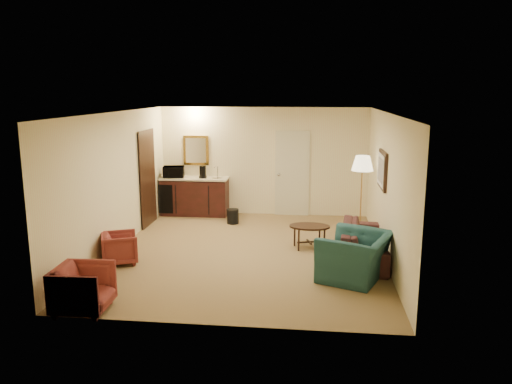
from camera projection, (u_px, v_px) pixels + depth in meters
ground at (247, 252)px, 9.39m from camera, size 6.00×6.00×0.00m
room_walls at (247, 156)px, 9.81m from camera, size 5.02×6.01×2.61m
wetbar_cabinet at (195, 196)px, 12.13m from camera, size 1.64×0.58×0.92m
sofa at (365, 237)px, 8.97m from camera, size 0.80×2.12×0.81m
teal_armchair at (356, 249)px, 7.99m from camera, size 1.12×1.34×1.00m
rose_chair_near at (120, 247)px, 8.74m from camera, size 0.74×0.76×0.60m
rose_chair_far at (83, 286)px, 6.81m from camera, size 0.69×0.74×0.73m
coffee_table at (309, 237)px, 9.61m from camera, size 0.89×0.72×0.45m
floor_lamp at (361, 196)px, 10.34m from camera, size 0.55×0.55×1.69m
waste_bin at (233, 216)px, 11.37m from camera, size 0.30×0.30×0.34m
microwave at (174, 171)px, 12.02m from camera, size 0.53×0.35×0.33m
coffee_maker at (203, 172)px, 11.95m from camera, size 0.17×0.17×0.29m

